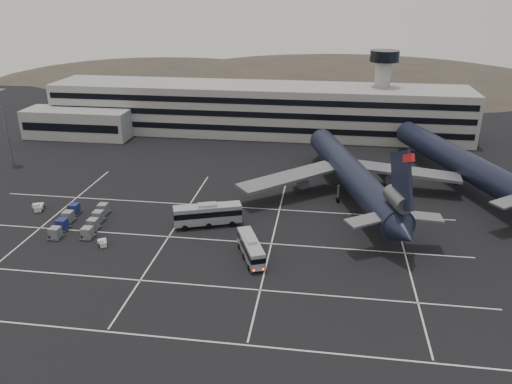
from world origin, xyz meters
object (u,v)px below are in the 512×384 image
tug_a (39,207)px  uld_cluster (81,220)px  bus_far (208,214)px  trijet_main (352,175)px  bus_near (251,247)px

tug_a → uld_cluster: 12.08m
tug_a → bus_far: bearing=-20.6°
trijet_main → uld_cluster: trijet_main is taller
bus_far → tug_a: bus_far is taller
trijet_main → tug_a: trijet_main is taller
trijet_main → tug_a: size_ratio=20.15×
trijet_main → bus_near: 31.72m
bus_near → bus_far: (-9.51, 10.52, 0.41)m
bus_far → tug_a: (-33.94, 1.62, -1.65)m
bus_near → uld_cluster: size_ratio=0.76×
uld_cluster → bus_near: bearing=-12.6°
trijet_main → uld_cluster: (-49.06, -19.59, -4.25)m
tug_a → uld_cluster: bearing=-41.9°
uld_cluster → trijet_main: bearing=21.8°
trijet_main → bus_far: bearing=-164.0°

